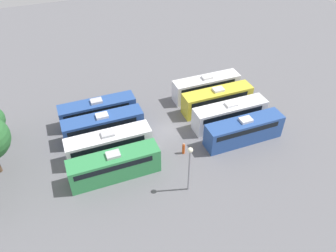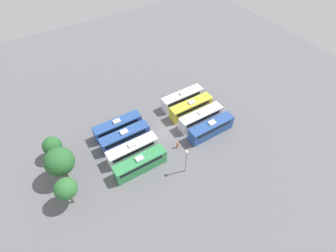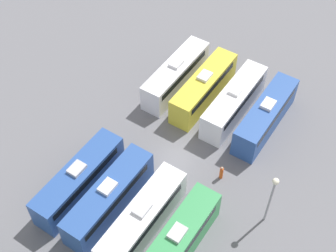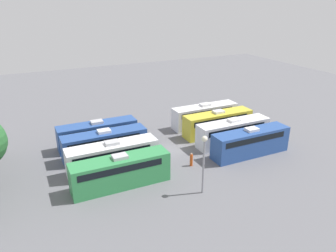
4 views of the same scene
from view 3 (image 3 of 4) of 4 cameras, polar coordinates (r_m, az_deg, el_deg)
The scene contains 11 objects.
ground_plane at distance 48.43m, azimuth 1.02°, elevation -3.85°, with size 120.91×120.91×0.00m, color slate.
bus_0 at distance 50.74m, azimuth 11.81°, elevation 1.30°, with size 2.60×10.76×3.71m.
bus_1 at distance 51.59m, azimuth 8.06°, elevation 3.02°, with size 2.60×10.76×3.71m.
bus_2 at distance 52.77m, azimuth 4.38°, elevation 4.75°, with size 2.60×10.76×3.71m.
bus_3 at distance 54.12m, azimuth 0.97°, elevation 6.31°, with size 2.60×10.76×3.71m.
bus_4 at distance 41.30m, azimuth 1.09°, elevation -14.01°, with size 2.60×10.76×3.71m.
bus_5 at distance 42.44m, azimuth -3.13°, elevation -11.22°, with size 2.60×10.76×3.71m.
bus_6 at distance 43.86m, azimuth -7.19°, elevation -8.60°, with size 2.60×10.76×3.71m.
bus_7 at distance 45.39m, azimuth -10.78°, elevation -6.40°, with size 2.60×10.76×3.71m.
worker_person at distance 46.61m, azimuth 6.52°, elevation -5.68°, with size 0.36×0.36×1.73m.
light_pole at distance 41.59m, azimuth 12.61°, elevation -7.91°, with size 0.60×0.60×6.52m.
Camera 3 is at (-15.24, 24.74, 38.74)m, focal length 50.00 mm.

